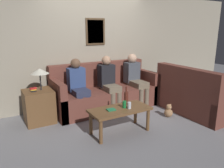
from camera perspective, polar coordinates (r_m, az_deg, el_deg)
ground_plane at (r=4.67m, az=1.28°, el=-8.00°), size 16.00×16.00×0.00m
wall_back at (r=5.24m, az=-4.47°, el=9.13°), size 9.00×0.08×2.60m
couch_main at (r=5.00m, az=-1.93°, el=-2.29°), size 2.35×0.91×1.01m
couch_side at (r=5.00m, az=20.93°, el=-3.23°), size 0.91×1.60×1.01m
coffee_table at (r=3.79m, az=2.10°, el=-7.37°), size 1.06×0.50×0.44m
side_table_with_lamp at (r=4.43m, az=-18.53°, el=-5.03°), size 0.53×0.53×1.05m
wine_bottle at (r=3.93m, az=3.72°, el=-3.56°), size 0.08×0.08×0.33m
drinking_glass at (r=3.75m, az=4.53°, el=-5.59°), size 0.07×0.07×0.11m
book_stack at (r=3.68m, az=-0.25°, el=-6.71°), size 0.15×0.12×0.02m
soda_can at (r=3.78m, az=3.25°, el=-5.34°), size 0.07×0.07×0.12m
person_left at (r=4.50m, az=-8.80°, el=-0.25°), size 0.34×0.57×1.18m
person_middle at (r=4.75m, az=-0.82°, el=0.76°), size 0.34×0.59×1.20m
person_right at (r=5.15m, az=6.07°, el=1.75°), size 0.34×0.66×1.20m
teddy_bear at (r=4.67m, az=14.55°, el=-6.93°), size 0.17×0.17×0.27m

